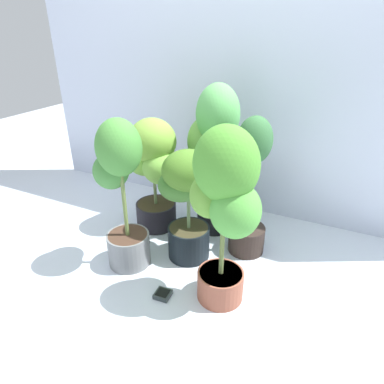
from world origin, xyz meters
TOP-DOWN VIEW (x-y plane):
  - ground_plane at (0.00, 0.00)m, footprint 8.00×8.00m
  - mylar_back_wall at (0.00, 0.86)m, footprint 3.20×0.01m
  - potted_plant_back_left at (-0.36, 0.35)m, footprint 0.47×0.38m
  - potted_plant_front_right at (0.30, -0.11)m, footprint 0.42×0.33m
  - potted_plant_back_center at (0.01, 0.48)m, footprint 0.47×0.39m
  - potted_plant_front_left at (-0.30, -0.08)m, footprint 0.40×0.33m
  - potted_plant_center at (-0.02, 0.14)m, footprint 0.42×0.37m
  - potted_plant_back_right at (0.28, 0.34)m, footprint 0.30×0.27m
  - hygrometer_box at (0.03, -0.24)m, footprint 0.09×0.09m

SIDE VIEW (x-z plane):
  - ground_plane at x=0.00m, z-range 0.00..0.00m
  - hygrometer_box at x=0.03m, z-range 0.00..0.03m
  - potted_plant_center at x=-0.02m, z-range 0.05..0.73m
  - potted_plant_back_left at x=-0.36m, z-range 0.07..0.83m
  - potted_plant_back_right at x=0.28m, z-range 0.03..0.87m
  - potted_plant_front_left at x=-0.30m, z-range 0.05..0.91m
  - potted_plant_front_right at x=0.30m, z-range 0.10..1.01m
  - potted_plant_back_center at x=0.01m, z-range 0.10..1.07m
  - mylar_back_wall at x=0.00m, z-range 0.00..2.00m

